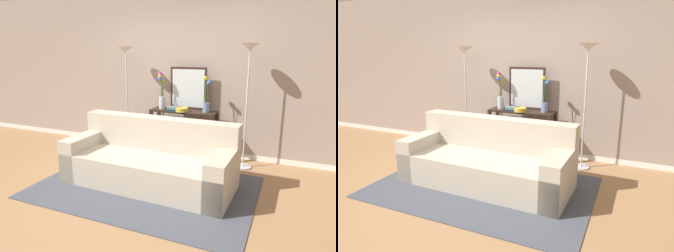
{
  "view_description": "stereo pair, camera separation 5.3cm",
  "coord_description": "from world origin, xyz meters",
  "views": [
    {
      "loc": [
        1.9,
        -2.9,
        1.78
      ],
      "look_at": [
        0.21,
        1.05,
        0.69
      ],
      "focal_mm": 31.73,
      "sensor_mm": 36.0,
      "label": 1
    },
    {
      "loc": [
        1.95,
        -2.88,
        1.78
      ],
      "look_at": [
        0.21,
        1.05,
        0.69
      ],
      "focal_mm": 31.73,
      "sensor_mm": 36.0,
      "label": 2
    }
  ],
  "objects": [
    {
      "name": "book_stack",
      "position": [
        0.08,
        1.57,
        0.85
      ],
      "size": [
        0.21,
        0.14,
        0.07
      ],
      "color": "navy",
      "rests_on": "console_table"
    },
    {
      "name": "wall_mirror",
      "position": [
        0.26,
        1.81,
        1.17
      ],
      "size": [
        0.63,
        0.02,
        0.7
      ],
      "color": "black",
      "rests_on": "console_table"
    },
    {
      "name": "console_table",
      "position": [
        0.23,
        1.66,
        0.56
      ],
      "size": [
        1.1,
        0.37,
        0.82
      ],
      "color": "black",
      "rests_on": "ground"
    },
    {
      "name": "ground_plane",
      "position": [
        0.0,
        0.0,
        -0.01
      ],
      "size": [
        16.0,
        16.0,
        0.02
      ],
      "primitive_type": "cube",
      "color": "#9E754C"
    },
    {
      "name": "vase_tall_flowers",
      "position": [
        -0.17,
        1.66,
        1.07
      ],
      "size": [
        0.13,
        0.12,
        0.62
      ],
      "color": "silver",
      "rests_on": "console_table"
    },
    {
      "name": "vase_short_flowers",
      "position": [
        0.62,
        1.66,
        1.04
      ],
      "size": [
        0.14,
        0.11,
        0.57
      ],
      "color": "#6B84AD",
      "rests_on": "console_table"
    },
    {
      "name": "book_row_under_console",
      "position": [
        -0.1,
        1.66,
        0.06
      ],
      "size": [
        0.26,
        0.16,
        0.13
      ],
      "color": "#B77F33",
      "rests_on": "ground"
    },
    {
      "name": "fruit_bowl",
      "position": [
        0.25,
        1.55,
        0.86
      ],
      "size": [
        0.21,
        0.21,
        0.07
      ],
      "color": "gold",
      "rests_on": "console_table"
    },
    {
      "name": "area_rug",
      "position": [
        0.18,
        0.34,
        0.01
      ],
      "size": [
        2.87,
        1.87,
        0.01
      ],
      "color": "#474C56",
      "rests_on": "ground"
    },
    {
      "name": "floor_lamp_right",
      "position": [
        1.26,
        1.58,
        1.49
      ],
      "size": [
        0.28,
        0.28,
        1.89
      ],
      "color": "silver",
      "rests_on": "ground"
    },
    {
      "name": "back_wall",
      "position": [
        0.0,
        2.03,
        1.41
      ],
      "size": [
        12.0,
        0.15,
        2.82
      ],
      "color": "white",
      "rests_on": "ground"
    },
    {
      "name": "couch",
      "position": [
        0.18,
        0.5,
        0.31
      ],
      "size": [
        2.31,
        0.97,
        0.88
      ],
      "color": "#BCB29E",
      "rests_on": "ground"
    },
    {
      "name": "floor_lamp_left",
      "position": [
        -0.8,
        1.58,
        1.46
      ],
      "size": [
        0.28,
        0.28,
        1.86
      ],
      "color": "silver",
      "rests_on": "ground"
    }
  ]
}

